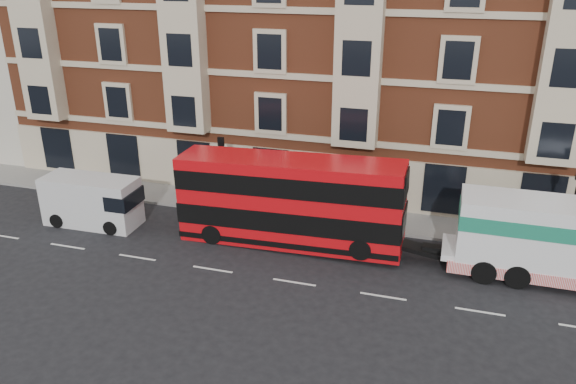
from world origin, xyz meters
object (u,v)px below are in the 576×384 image
Objects in this scene: tow_truck at (551,240)px; pedestrian at (190,186)px; double_decker_bus at (290,200)px; box_van at (92,201)px.

tow_truck is 19.69m from pedestrian.
double_decker_bus reaches higher than tow_truck.
box_van is (-23.08, -0.81, -0.68)m from tow_truck.
tow_truck is 1.75× the size of box_van.
tow_truck is 23.11m from box_van.
box_van is (-11.02, -0.81, -1.10)m from double_decker_bus.
box_van is 3.11× the size of pedestrian.
box_van is 5.77m from pedestrian.
tow_truck is at bearing 10.91° from pedestrian.
tow_truck is 5.43× the size of pedestrian.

